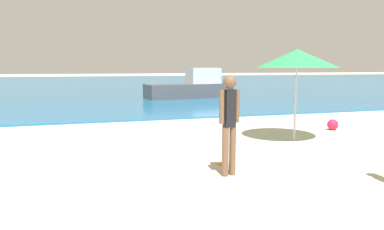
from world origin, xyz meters
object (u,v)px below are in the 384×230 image
Objects in this scene: person_standing at (229,119)px; frisbee at (223,164)px; boat_near at (192,87)px; beach_ball at (333,125)px; beach_umbrella at (297,59)px.

frisbee is at bearing 63.90° from person_standing.
frisbee is 14.53m from boat_near.
person_standing is 5.38× the size of beach_ball.
beach_umbrella is at bearing -152.77° from beach_ball.
beach_umbrella is at bearing 27.58° from person_standing.
person_standing is 1.20m from frisbee.
beach_umbrella reaches higher than frisbee.
beach_ball is (4.73, 3.30, -0.83)m from person_standing.
person_standing is 5.83m from beach_ball.
frisbee is 3.69m from beach_umbrella.
beach_umbrella reaches higher than boat_near.
beach_umbrella is (-1.08, -12.44, 1.41)m from boat_near.
boat_near is (3.68, 14.04, 0.65)m from frisbee.
person_standing is 0.33× the size of boat_near.
person_standing reaches higher than frisbee.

